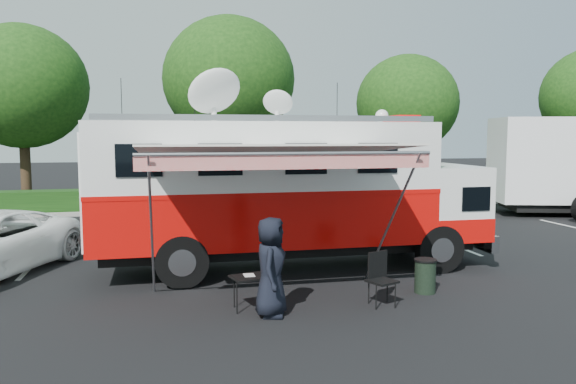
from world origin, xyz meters
name	(u,v)px	position (x,y,z in m)	size (l,w,h in m)	color
ground_plane	(292,269)	(0.00, 0.00, 0.00)	(120.00, 120.00, 0.00)	black
back_border	(254,100)	(1.14, 12.90, 5.00)	(60.00, 6.14, 8.87)	#9E998E
stall_lines	(254,246)	(-0.50, 3.00, 0.00)	(24.12, 5.50, 0.01)	silver
command_truck	(289,189)	(-0.09, 0.00, 2.02)	(9.80, 2.70, 4.71)	black
awning	(277,152)	(-0.96, -2.80, 3.03)	(5.35, 2.76, 3.23)	silver
person	(271,316)	(-1.24, -3.53, 0.00)	(0.91, 0.59, 1.86)	black
folding_table	(252,278)	(-1.52, -3.08, 0.62)	(0.90, 0.73, 0.67)	black
folding_chair	(380,274)	(1.02, -3.29, 0.62)	(0.65, 0.69, 1.05)	black
trash_bin	(425,276)	(2.28, -2.74, 0.37)	(0.48, 0.48, 0.73)	black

